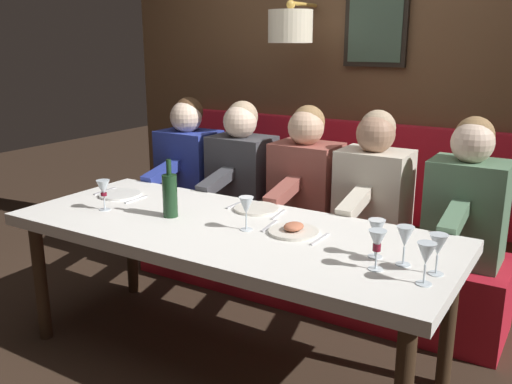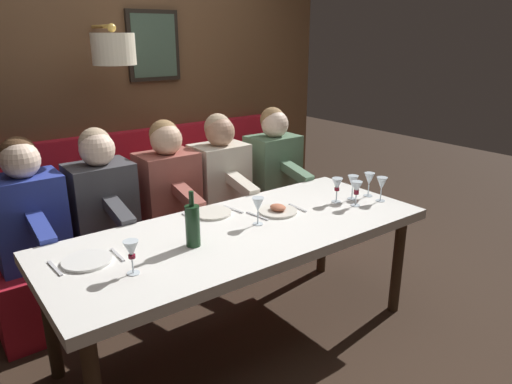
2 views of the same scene
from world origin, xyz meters
The scene contains 20 objects.
ground_plane centered at (0.00, 0.00, 0.00)m, with size 12.00×12.00×0.00m, color #332319.
dining_table centered at (0.00, 0.00, 0.67)m, with size 0.90×2.22×0.74m.
banquette_bench centered at (0.89, 0.00, 0.23)m, with size 0.52×2.42×0.45m, color red.
back_wall_panel centered at (1.46, 0.00, 1.37)m, with size 0.59×3.62×2.90m.
diner_nearest centered at (0.88, -0.94, 0.82)m, with size 0.60×0.40×0.79m.
diner_near centered at (0.88, -0.42, 0.82)m, with size 0.60×0.40×0.79m.
diner_middle centered at (0.88, 0.02, 0.82)m, with size 0.60×0.40×0.79m.
diner_far centered at (0.88, 0.49, 0.82)m, with size 0.60×0.40×0.79m.
diner_farthest centered at (0.88, 0.94, 0.82)m, with size 0.60×0.40×0.79m.
place_setting_0 centered at (0.12, 0.84, 0.75)m, with size 0.24×0.31×0.01m.
place_setting_1 centered at (0.08, -0.33, 0.75)m, with size 0.24×0.32×0.05m.
place_setting_2 centered at (0.30, 0.02, 0.75)m, with size 0.24×0.32×0.01m.
wine_glass_0 centered at (-0.03, -0.88, 0.86)m, with size 0.07×0.07×0.16m.
wine_glass_1 centered at (0.00, -0.11, 0.86)m, with size 0.07×0.07×0.16m.
wine_glass_2 centered at (-0.01, -0.76, 0.86)m, with size 0.07×0.07×0.16m.
wine_glass_3 centered at (-0.13, 0.71, 0.86)m, with size 0.07×0.07×0.16m.
wine_glass_4 centered at (-0.05, -1.02, 0.86)m, with size 0.07×0.07×0.16m.
wine_glass_5 centered at (-0.13, -0.80, 0.86)m, with size 0.07×0.07×0.16m.
wine_glass_6 centered at (-0.17, -1.00, 0.86)m, with size 0.07×0.07×0.16m.
wine_bottle centered at (-0.03, 0.33, 0.86)m, with size 0.08×0.08×0.30m.
Camera 1 is at (-2.12, -1.47, 1.62)m, focal length 38.98 mm.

